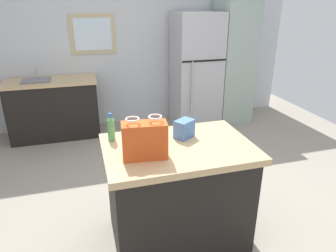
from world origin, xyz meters
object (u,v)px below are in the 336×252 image
at_px(shopping_bag, 145,140).
at_px(bottle, 111,128).
at_px(small_box, 184,129).
at_px(refrigerator, 196,70).
at_px(tall_cabinet, 233,63).
at_px(kitchen_island, 178,193).

distance_m(shopping_bag, bottle, 0.42).
relative_size(shopping_bag, small_box, 2.17).
bearing_deg(refrigerator, small_box, -112.86).
bearing_deg(bottle, shopping_bag, -60.99).
height_order(shopping_bag, bottle, shopping_bag).
bearing_deg(tall_cabinet, refrigerator, -179.98).
distance_m(refrigerator, bottle, 2.86).
xyz_separation_m(refrigerator, tall_cabinet, (0.66, 0.00, 0.09)).
distance_m(tall_cabinet, shopping_bag, 3.43).
height_order(kitchen_island, tall_cabinet, tall_cabinet).
bearing_deg(refrigerator, shopping_bag, -117.74).
relative_size(kitchen_island, shopping_bag, 3.48).
bearing_deg(small_box, shopping_bag, -146.79).
height_order(tall_cabinet, bottle, tall_cabinet).
distance_m(kitchen_island, shopping_bag, 0.67).
distance_m(refrigerator, small_box, 2.67).
height_order(kitchen_island, refrigerator, refrigerator).
height_order(refrigerator, tall_cabinet, tall_cabinet).
bearing_deg(refrigerator, bottle, -124.77).
xyz_separation_m(shopping_bag, bottle, (-0.20, 0.37, -0.03)).
bearing_deg(shopping_bag, bottle, 119.01).
xyz_separation_m(kitchen_island, bottle, (-0.50, 0.25, 0.56)).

